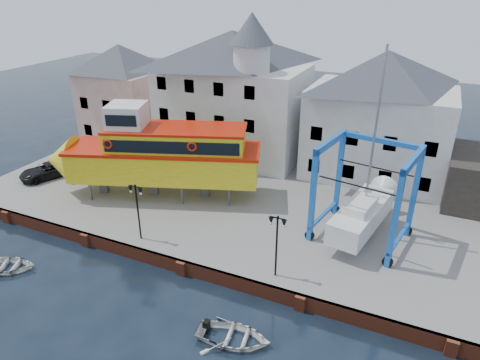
% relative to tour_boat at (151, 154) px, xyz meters
% --- Properties ---
extents(ground, '(140.00, 140.00, 0.00)m').
position_rel_tour_boat_xyz_m(ground, '(7.05, -7.35, -4.64)').
color(ground, black).
rests_on(ground, ground).
extents(hardstanding, '(44.00, 22.00, 1.00)m').
position_rel_tour_boat_xyz_m(hardstanding, '(7.05, 3.65, -4.14)').
color(hardstanding, slate).
rests_on(hardstanding, ground).
extents(quay_wall, '(44.00, 0.47, 1.00)m').
position_rel_tour_boat_xyz_m(quay_wall, '(7.05, -7.25, -4.14)').
color(quay_wall, maroon).
rests_on(quay_wall, ground).
extents(building_pink, '(8.00, 7.00, 10.30)m').
position_rel_tour_boat_xyz_m(building_pink, '(-10.95, 10.65, 1.51)').
color(building_pink, tan).
rests_on(building_pink, hardstanding).
extents(building_white_main, '(14.00, 8.30, 14.00)m').
position_rel_tour_boat_xyz_m(building_white_main, '(2.18, 11.04, 2.70)').
color(building_white_main, beige).
rests_on(building_white_main, hardstanding).
extents(building_white_right, '(12.00, 8.00, 11.20)m').
position_rel_tour_boat_xyz_m(building_white_right, '(16.05, 11.65, 1.96)').
color(building_white_right, beige).
rests_on(building_white_right, hardstanding).
extents(lamp_post_left, '(1.12, 0.32, 4.20)m').
position_rel_tour_boat_xyz_m(lamp_post_left, '(3.05, -6.15, -0.47)').
color(lamp_post_left, black).
rests_on(lamp_post_left, hardstanding).
extents(lamp_post_right, '(1.12, 0.32, 4.20)m').
position_rel_tour_boat_xyz_m(lamp_post_right, '(13.05, -6.15, -0.47)').
color(lamp_post_right, black).
rests_on(lamp_post_right, hardstanding).
extents(tour_boat, '(18.11, 9.91, 7.72)m').
position_rel_tour_boat_xyz_m(tour_boat, '(0.00, 0.00, 0.00)').
color(tour_boat, '#59595E').
rests_on(tour_boat, hardstanding).
extents(travel_lift, '(6.84, 8.90, 13.06)m').
position_rel_tour_boat_xyz_m(travel_lift, '(17.06, 1.05, -1.46)').
color(travel_lift, '#143E9F').
rests_on(travel_lift, hardstanding).
extents(van, '(3.98, 5.30, 1.34)m').
position_rel_tour_boat_xyz_m(van, '(-10.86, -1.21, -2.97)').
color(van, black).
rests_on(van, hardstanding).
extents(motorboat_b, '(4.39, 3.42, 0.83)m').
position_rel_tour_boat_xyz_m(motorboat_b, '(12.51, -11.10, -4.64)').
color(motorboat_b, silver).
rests_on(motorboat_b, ground).
extents(motorboat_d, '(4.54, 4.01, 0.78)m').
position_rel_tour_boat_xyz_m(motorboat_d, '(-3.87, -11.69, -4.64)').
color(motorboat_d, silver).
rests_on(motorboat_d, ground).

